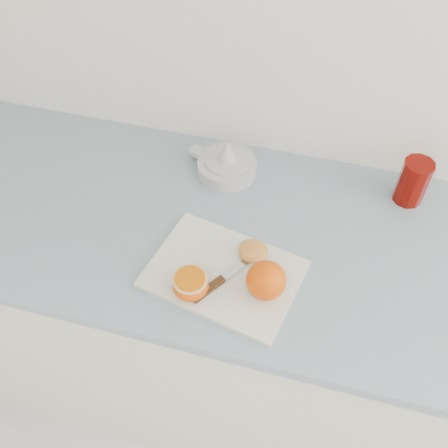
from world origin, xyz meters
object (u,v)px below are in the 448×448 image
(red_tumbler, at_px, (412,183))
(counter, at_px, (282,333))
(half_orange, at_px, (190,284))
(citrus_juicer, at_px, (227,164))
(cutting_board, at_px, (224,274))

(red_tumbler, bearing_deg, counter, -138.91)
(half_orange, relative_size, red_tumbler, 0.64)
(half_orange, distance_m, red_tumbler, 0.60)
(counter, distance_m, red_tumbler, 0.59)
(counter, relative_size, citrus_juicer, 12.99)
(half_orange, bearing_deg, cutting_board, 49.75)
(half_orange, xyz_separation_m, citrus_juicer, (-0.02, 0.38, -0.01))
(cutting_board, bearing_deg, citrus_juicer, 104.05)
(counter, bearing_deg, cutting_board, -136.35)
(half_orange, bearing_deg, red_tumbler, 43.17)
(counter, distance_m, cutting_board, 0.49)
(counter, height_order, citrus_juicer, citrus_juicer)
(counter, relative_size, cutting_board, 7.82)
(citrus_juicer, distance_m, red_tumbler, 0.46)
(citrus_juicer, relative_size, red_tumbler, 1.61)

